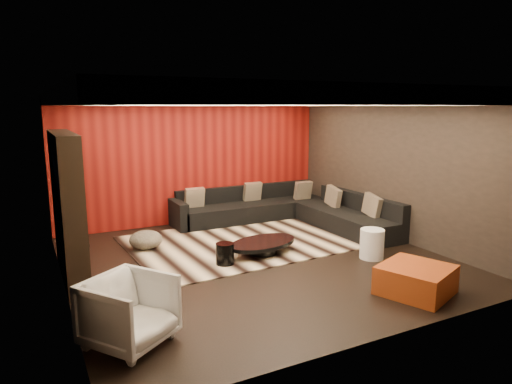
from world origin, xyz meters
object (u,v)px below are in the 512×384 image
white_side_table (372,244)px  sectional_sofa (287,212)px  drum_stool (225,254)px  coffee_table (263,247)px  armchair (129,312)px  orange_ottoman (416,280)px

white_side_table → sectional_sofa: sectional_sofa is taller
sectional_sofa → drum_stool: bearing=-141.3°
white_side_table → sectional_sofa: size_ratio=0.14×
drum_stool → coffee_table: bearing=13.7°
armchair → drum_stool: bearing=8.6°
coffee_table → armchair: size_ratio=1.59×
white_side_table → drum_stool: bearing=160.7°
coffee_table → orange_ottoman: 2.69m
armchair → orange_ottoman: bearing=-41.4°
armchair → sectional_sofa: (4.23, 3.69, -0.12)m
coffee_table → armchair: armchair is taller
coffee_table → armchair: 3.42m
drum_stool → white_side_table: white_side_table is taller
drum_stool → sectional_sofa: sectional_sofa is taller
armchair → sectional_sofa: armchair is taller
white_side_table → orange_ottoman: white_side_table is taller
drum_stool → orange_ottoman: orange_ottoman is taller
drum_stool → armchair: 2.67m
armchair → white_side_table: bearing=-22.0°
coffee_table → sectional_sofa: sectional_sofa is taller
orange_ottoman → drum_stool: bearing=130.1°
drum_stool → orange_ottoman: size_ratio=0.40×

